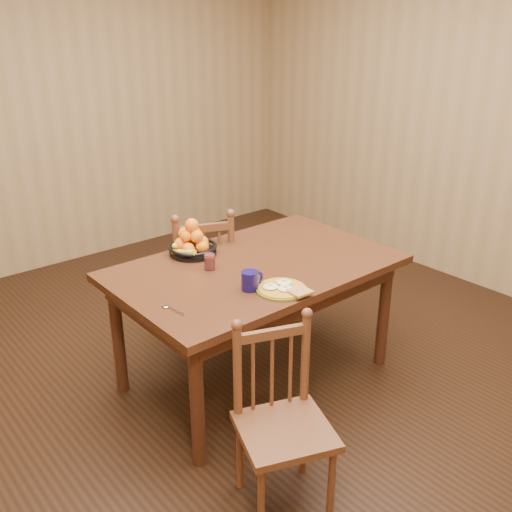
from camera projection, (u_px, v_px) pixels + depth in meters
room at (256, 160)px, 3.02m from camera, size 4.52×5.02×2.72m
dining_table at (256, 278)px, 3.28m from camera, size 1.60×1.00×0.75m
chair_far at (201, 278)px, 3.77m from camera, size 0.54×0.53×0.94m
chair_near at (282, 422)px, 2.48m from camera, size 0.50×0.49×0.86m
breakfast_plate at (283, 289)px, 2.93m from camera, size 0.26×0.29×0.04m
fork at (281, 287)px, 2.96m from camera, size 0.06×0.18×0.00m
spoon at (169, 308)px, 2.75m from camera, size 0.04×0.16×0.01m
coffee_mug at (251, 280)px, 2.93m from camera, size 0.13×0.09×0.10m
juice_glass at (210, 262)px, 3.17m from camera, size 0.06×0.06×0.09m
fruit_bowl at (192, 243)px, 3.37m from camera, size 0.29×0.29×0.22m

